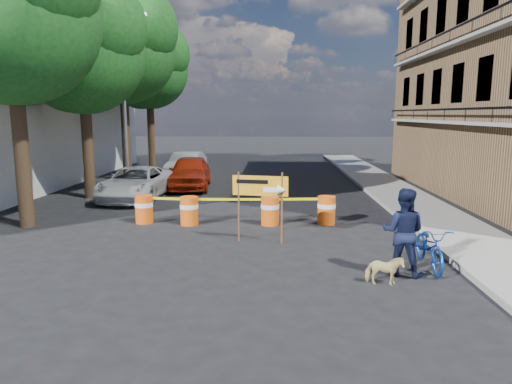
# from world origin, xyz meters

# --- Properties ---
(ground) EXTENTS (120.00, 120.00, 0.00)m
(ground) POSITION_xyz_m (0.00, 0.00, 0.00)
(ground) COLOR black
(ground) RESTS_ON ground
(sidewalk_east) EXTENTS (2.40, 40.00, 0.15)m
(sidewalk_east) POSITION_xyz_m (6.20, 6.00, 0.07)
(sidewalk_east) COLOR gray
(sidewalk_east) RESTS_ON ground
(tree_near) EXTENTS (5.46, 5.20, 9.15)m
(tree_near) POSITION_xyz_m (-6.73, 2.00, 6.36)
(tree_near) COLOR #332316
(tree_near) RESTS_ON ground
(tree_mid_a) EXTENTS (5.25, 5.00, 8.68)m
(tree_mid_a) POSITION_xyz_m (-6.74, 7.00, 6.01)
(tree_mid_a) COLOR #332316
(tree_mid_a) RESTS_ON ground
(tree_mid_b) EXTENTS (5.67, 5.40, 9.62)m
(tree_mid_b) POSITION_xyz_m (-6.73, 12.00, 6.71)
(tree_mid_b) COLOR #332316
(tree_mid_b) RESTS_ON ground
(tree_far) EXTENTS (5.04, 4.80, 8.84)m
(tree_far) POSITION_xyz_m (-6.74, 17.00, 6.22)
(tree_far) COLOR #332316
(tree_far) RESTS_ON ground
(streetlamp) EXTENTS (1.25, 0.18, 8.00)m
(streetlamp) POSITION_xyz_m (-5.93, 9.50, 4.38)
(streetlamp) COLOR gray
(streetlamp) RESTS_ON ground
(barrel_far_left) EXTENTS (0.58, 0.58, 0.90)m
(barrel_far_left) POSITION_xyz_m (-3.30, 2.64, 0.47)
(barrel_far_left) COLOR #CC5D0C
(barrel_far_left) RESTS_ON ground
(barrel_mid_left) EXTENTS (0.58, 0.58, 0.90)m
(barrel_mid_left) POSITION_xyz_m (-1.81, 2.45, 0.47)
(barrel_mid_left) COLOR #CC5D0C
(barrel_mid_left) RESTS_ON ground
(barrel_mid_right) EXTENTS (0.58, 0.58, 0.90)m
(barrel_mid_right) POSITION_xyz_m (0.75, 2.52, 0.47)
(barrel_mid_right) COLOR #CC5D0C
(barrel_mid_right) RESTS_ON ground
(barrel_far_right) EXTENTS (0.58, 0.58, 0.90)m
(barrel_far_right) POSITION_xyz_m (2.54, 2.69, 0.47)
(barrel_far_right) COLOR #CC5D0C
(barrel_far_right) RESTS_ON ground
(detour_sign) EXTENTS (1.50, 0.42, 1.95)m
(detour_sign) POSITION_xyz_m (0.69, 0.46, 1.43)
(detour_sign) COLOR #592D19
(detour_sign) RESTS_ON ground
(pedestrian) EXTENTS (1.14, 1.02, 1.91)m
(pedestrian) POSITION_xyz_m (3.64, -1.91, 0.96)
(pedestrian) COLOR black
(pedestrian) RESTS_ON ground
(bicycle) EXTENTS (0.68, 1.00, 1.88)m
(bicycle) POSITION_xyz_m (4.40, -1.43, 0.94)
(bicycle) COLOR #133A9C
(bicycle) RESTS_ON ground
(dog) EXTENTS (0.77, 0.41, 0.63)m
(dog) POSITION_xyz_m (3.11, -2.56, 0.31)
(dog) COLOR #E2CF81
(dog) RESTS_ON ground
(suv_white) EXTENTS (2.44, 4.86, 1.32)m
(suv_white) POSITION_xyz_m (-4.80, 6.81, 0.66)
(suv_white) COLOR silver
(suv_white) RESTS_ON ground
(sedan_red) EXTENTS (2.20, 4.65, 1.54)m
(sedan_red) POSITION_xyz_m (-3.07, 9.66, 0.77)
(sedan_red) COLOR #A1240D
(sedan_red) RESTS_ON ground
(sedan_silver) EXTENTS (1.76, 4.32, 1.39)m
(sedan_silver) POSITION_xyz_m (-3.94, 13.42, 0.70)
(sedan_silver) COLOR silver
(sedan_silver) RESTS_ON ground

